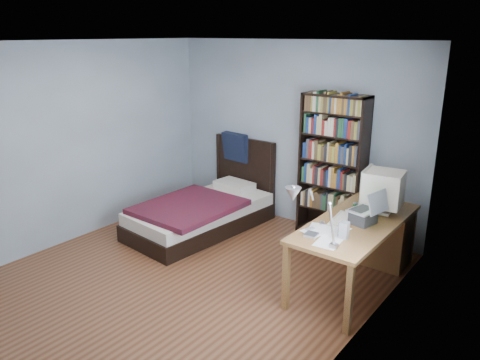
{
  "coord_description": "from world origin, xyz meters",
  "views": [
    {
      "loc": [
        3.25,
        -3.33,
        2.58
      ],
      "look_at": [
        0.07,
        0.83,
        0.93
      ],
      "focal_mm": 35.0,
      "sensor_mm": 36.0,
      "label": 1
    }
  ],
  "objects_px": {
    "crt_monitor": "(382,189)",
    "bookshelf": "(332,167)",
    "keyboard": "(342,220)",
    "bed": "(204,210)",
    "speaker": "(344,230)",
    "laptop": "(365,214)",
    "desk_lamp": "(300,200)",
    "soda_can": "(356,208)",
    "desk": "(373,233)"
  },
  "relations": [
    {
      "from": "keyboard",
      "to": "bed",
      "type": "relative_size",
      "value": 0.2
    },
    {
      "from": "keyboard",
      "to": "bed",
      "type": "distance_m",
      "value": 2.23
    },
    {
      "from": "soda_can",
      "to": "desk_lamp",
      "type": "bearing_deg",
      "value": -86.78
    },
    {
      "from": "laptop",
      "to": "keyboard",
      "type": "xyz_separation_m",
      "value": [
        -0.21,
        -0.07,
        -0.09
      ]
    },
    {
      "from": "desk",
      "to": "desk_lamp",
      "type": "bearing_deg",
      "value": -91.3
    },
    {
      "from": "desk_lamp",
      "to": "desk",
      "type": "bearing_deg",
      "value": 88.7
    },
    {
      "from": "soda_can",
      "to": "speaker",
      "type": "bearing_deg",
      "value": -74.77
    },
    {
      "from": "laptop",
      "to": "bed",
      "type": "bearing_deg",
      "value": 174.77
    },
    {
      "from": "desk",
      "to": "keyboard",
      "type": "relative_size",
      "value": 4.16
    },
    {
      "from": "desk",
      "to": "laptop",
      "type": "bearing_deg",
      "value": -80.47
    },
    {
      "from": "speaker",
      "to": "desk_lamp",
      "type": "bearing_deg",
      "value": -106.06
    },
    {
      "from": "soda_can",
      "to": "bookshelf",
      "type": "bearing_deg",
      "value": 130.74
    },
    {
      "from": "speaker",
      "to": "bookshelf",
      "type": "xyz_separation_m",
      "value": [
        -0.87,
        1.46,
        0.13
      ]
    },
    {
      "from": "bookshelf",
      "to": "keyboard",
      "type": "bearing_deg",
      "value": -58.41
    },
    {
      "from": "desk",
      "to": "crt_monitor",
      "type": "distance_m",
      "value": 0.58
    },
    {
      "from": "speaker",
      "to": "bed",
      "type": "height_order",
      "value": "bed"
    },
    {
      "from": "crt_monitor",
      "to": "bookshelf",
      "type": "relative_size",
      "value": 0.25
    },
    {
      "from": "bookshelf",
      "to": "laptop",
      "type": "bearing_deg",
      "value": -49.08
    },
    {
      "from": "desk_lamp",
      "to": "speaker",
      "type": "bearing_deg",
      "value": 80.81
    },
    {
      "from": "desk_lamp",
      "to": "keyboard",
      "type": "relative_size",
      "value": 1.61
    },
    {
      "from": "crt_monitor",
      "to": "soda_can",
      "type": "height_order",
      "value": "crt_monitor"
    },
    {
      "from": "keyboard",
      "to": "bed",
      "type": "xyz_separation_m",
      "value": [
        -2.16,
        0.29,
        -0.49
      ]
    },
    {
      "from": "speaker",
      "to": "bookshelf",
      "type": "height_order",
      "value": "bookshelf"
    },
    {
      "from": "crt_monitor",
      "to": "bed",
      "type": "bearing_deg",
      "value": -175.1
    },
    {
      "from": "desk",
      "to": "speaker",
      "type": "distance_m",
      "value": 1.03
    },
    {
      "from": "speaker",
      "to": "bed",
      "type": "xyz_separation_m",
      "value": [
        -2.35,
        0.66,
        -0.55
      ]
    },
    {
      "from": "desk",
      "to": "bookshelf",
      "type": "distance_m",
      "value": 1.08
    },
    {
      "from": "desk",
      "to": "laptop",
      "type": "xyz_separation_m",
      "value": [
        0.09,
        -0.51,
        0.41
      ]
    },
    {
      "from": "desk_lamp",
      "to": "bookshelf",
      "type": "xyz_separation_m",
      "value": [
        -0.76,
        2.13,
        -0.34
      ]
    },
    {
      "from": "desk",
      "to": "crt_monitor",
      "type": "relative_size",
      "value": 3.77
    },
    {
      "from": "laptop",
      "to": "keyboard",
      "type": "distance_m",
      "value": 0.24
    },
    {
      "from": "bookshelf",
      "to": "bed",
      "type": "xyz_separation_m",
      "value": [
        -1.48,
        -0.8,
        -0.68
      ]
    },
    {
      "from": "keyboard",
      "to": "desk_lamp",
      "type": "bearing_deg",
      "value": -92.56
    },
    {
      "from": "desk_lamp",
      "to": "bed",
      "type": "bearing_deg",
      "value": 149.52
    },
    {
      "from": "speaker",
      "to": "laptop",
      "type": "bearing_deg",
      "value": 81.12
    },
    {
      "from": "keyboard",
      "to": "soda_can",
      "type": "relative_size",
      "value": 3.81
    },
    {
      "from": "crt_monitor",
      "to": "bookshelf",
      "type": "height_order",
      "value": "bookshelf"
    },
    {
      "from": "desk",
      "to": "crt_monitor",
      "type": "bearing_deg",
      "value": -47.9
    },
    {
      "from": "keyboard",
      "to": "bookshelf",
      "type": "relative_size",
      "value": 0.23
    },
    {
      "from": "desk",
      "to": "laptop",
      "type": "height_order",
      "value": "laptop"
    },
    {
      "from": "laptop",
      "to": "crt_monitor",
      "type": "bearing_deg",
      "value": 90.43
    },
    {
      "from": "laptop",
      "to": "bookshelf",
      "type": "xyz_separation_m",
      "value": [
        -0.88,
        1.02,
        0.1
      ]
    },
    {
      "from": "desk",
      "to": "laptop",
      "type": "relative_size",
      "value": 4.78
    },
    {
      "from": "crt_monitor",
      "to": "desk_lamp",
      "type": "relative_size",
      "value": 0.69
    },
    {
      "from": "bed",
      "to": "laptop",
      "type": "bearing_deg",
      "value": -5.23
    },
    {
      "from": "laptop",
      "to": "bed",
      "type": "xyz_separation_m",
      "value": [
        -2.37,
        0.22,
        -0.58
      ]
    },
    {
      "from": "crt_monitor",
      "to": "laptop",
      "type": "xyz_separation_m",
      "value": [
        0.0,
        -0.42,
        -0.16
      ]
    },
    {
      "from": "keyboard",
      "to": "soda_can",
      "type": "bearing_deg",
      "value": 79.64
    },
    {
      "from": "speaker",
      "to": "crt_monitor",
      "type": "bearing_deg",
      "value": 82.3
    },
    {
      "from": "soda_can",
      "to": "desk",
      "type": "bearing_deg",
      "value": 68.91
    }
  ]
}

